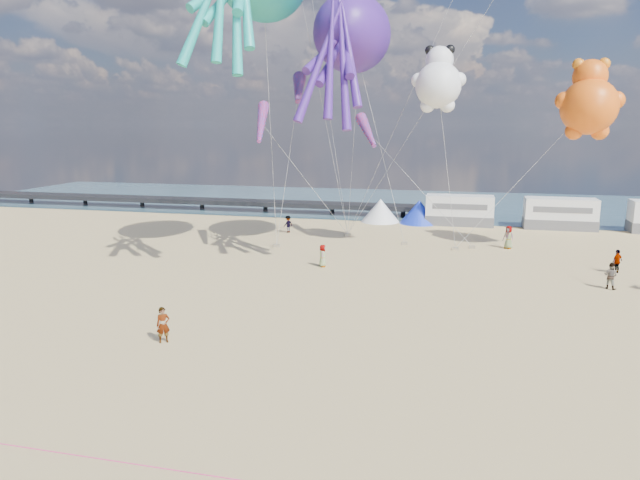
{
  "coord_description": "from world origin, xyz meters",
  "views": [
    {
      "loc": [
        5.62,
        -18.61,
        9.96
      ],
      "look_at": [
        -0.3,
        6.0,
        4.83
      ],
      "focal_mm": 32.0,
      "sensor_mm": 36.0,
      "label": 1
    }
  ],
  "objects_px": {
    "sandbag_b": "(404,243)",
    "kite_teddy_orange": "(589,107)",
    "beachgoer_3": "(617,261)",
    "windsock_left": "(299,89)",
    "standing_person": "(163,325)",
    "beachgoer_1": "(611,276)",
    "beachgoer_0": "(323,256)",
    "kite_octopus_purple": "(352,34)",
    "beachgoer_6": "(508,237)",
    "sandbag_d": "(472,247)",
    "tent_white": "(380,210)",
    "windsock_mid": "(367,131)",
    "kite_panda": "(438,85)",
    "beachgoer_2": "(288,224)",
    "sandbag_c": "(455,249)",
    "motorhome_0": "(459,210)",
    "sandbag_a": "(277,246)",
    "sandbag_e": "(348,235)",
    "motorhome_1": "(560,214)",
    "windsock_right": "(261,123)",
    "tent_blue": "(419,212)"
  },
  "relations": [
    {
      "from": "beachgoer_1",
      "to": "beachgoer_0",
      "type": "bearing_deg",
      "value": 29.29
    },
    {
      "from": "beachgoer_2",
      "to": "beachgoer_1",
      "type": "bearing_deg",
      "value": 95.76
    },
    {
      "from": "tent_white",
      "to": "kite_teddy_orange",
      "type": "distance_m",
      "value": 23.08
    },
    {
      "from": "tent_white",
      "to": "windsock_left",
      "type": "distance_m",
      "value": 19.35
    },
    {
      "from": "standing_person",
      "to": "kite_octopus_purple",
      "type": "bearing_deg",
      "value": 40.7
    },
    {
      "from": "standing_person",
      "to": "windsock_left",
      "type": "relative_size",
      "value": 0.28
    },
    {
      "from": "motorhome_0",
      "to": "standing_person",
      "type": "height_order",
      "value": "motorhome_0"
    },
    {
      "from": "sandbag_c",
      "to": "sandbag_e",
      "type": "height_order",
      "value": "same"
    },
    {
      "from": "tent_white",
      "to": "windsock_mid",
      "type": "relative_size",
      "value": 0.76
    },
    {
      "from": "tent_blue",
      "to": "sandbag_a",
      "type": "relative_size",
      "value": 8.0
    },
    {
      "from": "beachgoer_0",
      "to": "windsock_mid",
      "type": "distance_m",
      "value": 12.53
    },
    {
      "from": "motorhome_1",
      "to": "beachgoer_6",
      "type": "relative_size",
      "value": 3.52
    },
    {
      "from": "beachgoer_1",
      "to": "windsock_left",
      "type": "distance_m",
      "value": 25.55
    },
    {
      "from": "tent_white",
      "to": "beachgoer_3",
      "type": "height_order",
      "value": "tent_white"
    },
    {
      "from": "motorhome_1",
      "to": "beachgoer_6",
      "type": "distance_m",
      "value": 12.01
    },
    {
      "from": "kite_teddy_orange",
      "to": "sandbag_e",
      "type": "bearing_deg",
      "value": 159.03
    },
    {
      "from": "motorhome_0",
      "to": "windsock_left",
      "type": "xyz_separation_m",
      "value": [
        -12.58,
        -14.9,
        11.17
      ]
    },
    {
      "from": "beachgoer_2",
      "to": "kite_octopus_purple",
      "type": "bearing_deg",
      "value": 80.96
    },
    {
      "from": "motorhome_1",
      "to": "tent_blue",
      "type": "bearing_deg",
      "value": 180.0
    },
    {
      "from": "windsock_mid",
      "to": "kite_panda",
      "type": "bearing_deg",
      "value": -51.67
    },
    {
      "from": "kite_octopus_purple",
      "to": "beachgoer_0",
      "type": "bearing_deg",
      "value": -101.61
    },
    {
      "from": "beachgoer_6",
      "to": "sandbag_d",
      "type": "relative_size",
      "value": 3.75
    },
    {
      "from": "kite_panda",
      "to": "windsock_left",
      "type": "relative_size",
      "value": 0.94
    },
    {
      "from": "beachgoer_0",
      "to": "kite_octopus_purple",
      "type": "distance_m",
      "value": 16.68
    },
    {
      "from": "standing_person",
      "to": "sandbag_e",
      "type": "height_order",
      "value": "standing_person"
    },
    {
      "from": "tent_white",
      "to": "kite_panda",
      "type": "height_order",
      "value": "kite_panda"
    },
    {
      "from": "windsock_mid",
      "to": "beachgoer_6",
      "type": "bearing_deg",
      "value": -19.94
    },
    {
      "from": "standing_person",
      "to": "beachgoer_0",
      "type": "height_order",
      "value": "standing_person"
    },
    {
      "from": "beachgoer_2",
      "to": "sandbag_c",
      "type": "distance_m",
      "value": 15.94
    },
    {
      "from": "sandbag_a",
      "to": "windsock_mid",
      "type": "height_order",
      "value": "windsock_mid"
    },
    {
      "from": "standing_person",
      "to": "sandbag_e",
      "type": "xyz_separation_m",
      "value": [
        3.47,
        27.56,
        -0.74
      ]
    },
    {
      "from": "beachgoer_3",
      "to": "windsock_left",
      "type": "height_order",
      "value": "windsock_left"
    },
    {
      "from": "sandbag_a",
      "to": "kite_octopus_purple",
      "type": "relative_size",
      "value": 0.04
    },
    {
      "from": "beachgoer_6",
      "to": "windsock_mid",
      "type": "xyz_separation_m",
      "value": [
        -11.71,
        -0.57,
        8.49
      ]
    },
    {
      "from": "standing_person",
      "to": "sandbag_c",
      "type": "relative_size",
      "value": 3.39
    },
    {
      "from": "kite_octopus_purple",
      "to": "windsock_left",
      "type": "relative_size",
      "value": 1.99
    },
    {
      "from": "windsock_mid",
      "to": "windsock_right",
      "type": "xyz_separation_m",
      "value": [
        -7.22,
        -5.65,
        0.67
      ]
    },
    {
      "from": "beachgoer_6",
      "to": "sandbag_e",
      "type": "relative_size",
      "value": 3.75
    },
    {
      "from": "sandbag_c",
      "to": "kite_teddy_orange",
      "type": "distance_m",
      "value": 14.37
    },
    {
      "from": "beachgoer_3",
      "to": "sandbag_b",
      "type": "xyz_separation_m",
      "value": [
        -14.97,
        6.07,
        -0.72
      ]
    },
    {
      "from": "motorhome_0",
      "to": "beachgoer_2",
      "type": "xyz_separation_m",
      "value": [
        -15.62,
        -8.08,
        -0.7
      ]
    },
    {
      "from": "motorhome_0",
      "to": "windsock_mid",
      "type": "bearing_deg",
      "value": -124.75
    },
    {
      "from": "beachgoer_0",
      "to": "kite_panda",
      "type": "relative_size",
      "value": 0.28
    },
    {
      "from": "beachgoer_0",
      "to": "sandbag_a",
      "type": "height_order",
      "value": "beachgoer_0"
    },
    {
      "from": "sandbag_a",
      "to": "motorhome_0",
      "type": "bearing_deg",
      "value": 44.65
    },
    {
      "from": "motorhome_0",
      "to": "beachgoer_1",
      "type": "bearing_deg",
      "value": -66.95
    },
    {
      "from": "beachgoer_3",
      "to": "sandbag_d",
      "type": "distance_m",
      "value": 11.13
    },
    {
      "from": "beachgoer_6",
      "to": "sandbag_d",
      "type": "height_order",
      "value": "beachgoer_6"
    },
    {
      "from": "sandbag_b",
      "to": "kite_teddy_orange",
      "type": "relative_size",
      "value": 0.07
    },
    {
      "from": "tent_white",
      "to": "beachgoer_6",
      "type": "height_order",
      "value": "tent_white"
    }
  ]
}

